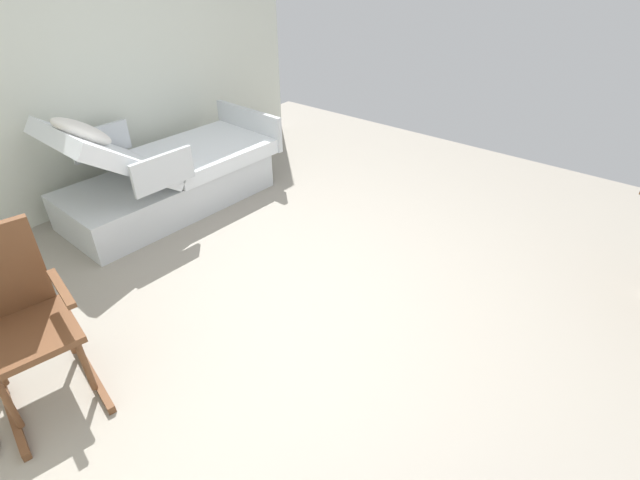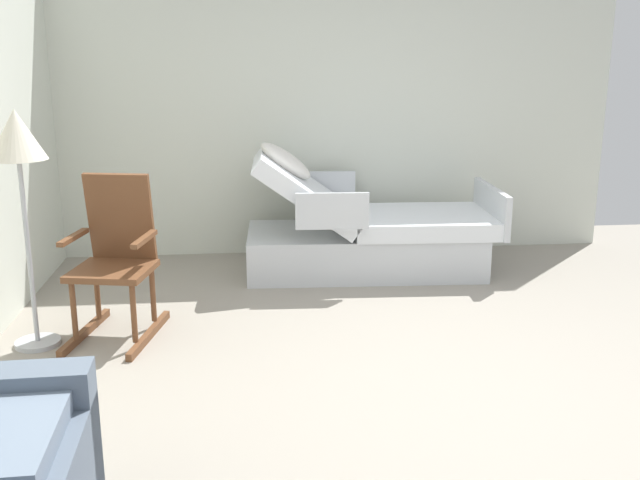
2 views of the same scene
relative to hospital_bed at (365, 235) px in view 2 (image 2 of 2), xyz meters
name	(u,v)px [view 2 (image 2 of 2)]	position (x,y,z in m)	size (l,w,h in m)	color
ground_plane	(393,379)	(-2.11, 0.18, -0.31)	(6.93, 6.93, 0.00)	gray
side_wall	(334,103)	(0.72, 0.18, 1.04)	(0.10, 5.06, 2.70)	silver
hospital_bed	(365,235)	(0.00, 0.00, 0.00)	(1.07, 2.10, 1.14)	silver
rocking_chair	(116,259)	(-1.22, 1.83, 0.19)	(0.84, 0.62, 1.05)	brown
floor_lamp	(18,151)	(-1.38, 2.32, 0.92)	(0.34, 0.34, 1.48)	#B2B5BA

